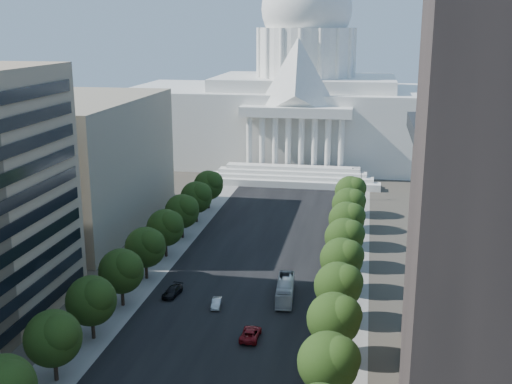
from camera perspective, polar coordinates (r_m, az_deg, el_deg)
The scene contains 30 objects.
road_asphalt at distance 134.72m, azimuth 0.15°, elevation -5.32°, with size 30.00×260.00×0.01m, color black.
sidewalk_left at distance 139.01m, azimuth -7.61°, elevation -4.81°, with size 8.00×260.00×0.02m, color gray.
sidewalk_right at distance 133.02m, azimuth 8.29°, elevation -5.74°, with size 8.00×260.00×0.02m, color gray.
capitol at distance 222.23m, azimuth 4.35°, elevation 7.91°, with size 120.00×56.00×73.00m.
office_block_left_far at distance 154.76m, azimuth -17.00°, elevation 2.45°, with size 38.00×52.00×30.00m, color gray.
tree_l_c at distance 89.89m, azimuth -17.47°, elevation -12.20°, with size 7.79×7.60×9.97m.
tree_l_d at distance 99.58m, azimuth -14.32°, elevation -9.25°, with size 7.79×7.60×9.97m.
tree_l_e at distance 109.74m, azimuth -11.78°, elevation -6.81°, with size 7.79×7.60×9.97m.
tree_l_f at distance 120.23m, azimuth -9.69°, elevation -4.78°, with size 7.79×7.60×9.97m.
tree_l_g at distance 130.99m, azimuth -7.96°, elevation -3.07°, with size 7.79×7.60×9.97m.
tree_l_h at distance 141.94m, azimuth -6.49°, elevation -1.62°, with size 7.79×7.60×9.97m.
tree_l_i at distance 153.05m, azimuth -5.24°, elevation -0.38°, with size 7.79×7.60×9.97m.
tree_l_j at distance 164.29m, azimuth -4.15°, elevation 0.69°, with size 7.79×7.60×9.97m.
tree_r_c at distance 80.99m, azimuth 6.66°, elevation -14.71°, with size 7.79×7.60×9.97m.
tree_r_d at distance 91.63m, azimuth 7.13°, elevation -11.06°, with size 7.79×7.60×9.97m.
tree_r_e at distance 102.58m, azimuth 7.48°, elevation -8.17°, with size 7.79×7.60×9.97m.
tree_r_f at distance 113.74m, azimuth 7.77°, elevation -5.84°, with size 7.79×7.60×9.97m.
tree_r_g at distance 125.05m, azimuth 8.00°, elevation -3.94°, with size 7.79×7.60×9.97m.
tree_r_h at distance 136.48m, azimuth 8.19°, elevation -2.35°, with size 7.79×7.60×9.97m.
tree_r_i at distance 148.00m, azimuth 8.35°, elevation -1.00°, with size 7.79×7.60×9.97m.
tree_r_j at distance 159.59m, azimuth 8.49°, elevation 0.14°, with size 7.79×7.60×9.97m.
streetlight_b at distance 80.55m, azimuth 7.77°, elevation -15.44°, with size 2.61×0.44×9.00m.
streetlight_c at distance 102.97m, azimuth 8.36°, elevation -8.49°, with size 2.61×0.44×9.00m.
streetlight_d at distance 126.35m, azimuth 8.72°, elevation -4.07°, with size 2.61×0.44×9.00m.
streetlight_e at distance 150.26m, azimuth 8.97°, elevation -1.04°, with size 2.61×0.44×9.00m.
streetlight_f at distance 174.47m, azimuth 9.14°, elevation 1.15°, with size 2.61×0.44×9.00m.
car_silver at distance 109.47m, azimuth -3.54°, elevation -9.84°, with size 1.46×4.19×1.38m, color #ACB0B4.
car_red at distance 99.16m, azimuth -0.49°, elevation -12.48°, with size 2.66×5.77×1.60m, color maroon.
car_dark_b at distance 114.39m, azimuth -7.44°, elevation -8.77°, with size 2.19×5.40×1.57m, color black.
city_bus at distance 112.11m, azimuth 2.61°, elevation -8.69°, with size 2.74×11.72×3.26m, color silver.
Camera 1 is at (21.45, -34.76, 46.07)m, focal length 45.00 mm.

